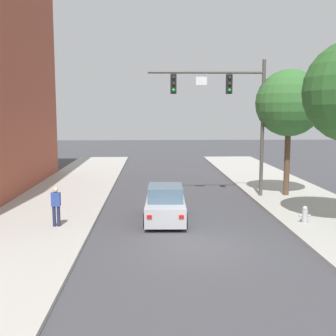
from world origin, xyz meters
TOP-DOWN VIEW (x-y plane):
  - ground_plane at (0.00, 0.00)m, footprint 120.00×120.00m
  - sidewalk_left at (-6.50, 0.00)m, footprint 5.00×60.00m
  - traffic_signal_mast at (2.80, 8.57)m, footprint 6.43×0.38m
  - car_lead_silver at (-0.94, 3.75)m, footprint 1.94×4.29m
  - pedestrian_sidewalk_left_walker at (-5.46, 2.39)m, footprint 0.36×0.22m
  - fire_hydrant at (4.95, 2.59)m, footprint 0.48×0.24m
  - street_tree_second at (6.09, 8.71)m, footprint 3.70×3.70m

SIDE VIEW (x-z plane):
  - ground_plane at x=0.00m, z-range 0.00..0.00m
  - sidewalk_left at x=-6.50m, z-range 0.00..0.15m
  - fire_hydrant at x=4.95m, z-range 0.15..0.87m
  - car_lead_silver at x=-0.94m, z-range -0.08..1.52m
  - pedestrian_sidewalk_left_walker at x=-5.46m, z-range 0.24..1.88m
  - street_tree_second at x=6.09m, z-range 1.79..8.80m
  - traffic_signal_mast at x=2.80m, z-range 1.58..9.08m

